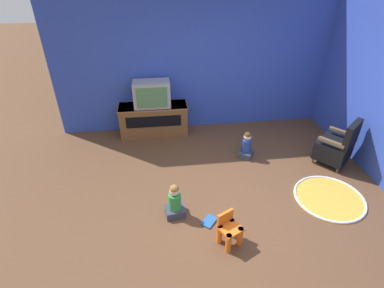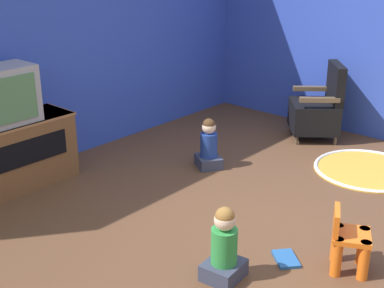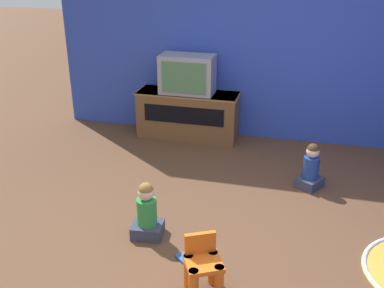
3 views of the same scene
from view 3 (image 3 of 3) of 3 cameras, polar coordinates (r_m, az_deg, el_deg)
The scene contains 8 objects.
ground_plane at distance 4.13m, azimuth 6.68°, elevation -12.14°, with size 30.00×30.00×0.00m, color brown.
wall_back at distance 5.99m, azimuth 8.98°, elevation 14.03°, with size 5.59×0.12×2.89m.
tv_cabinet at distance 6.14m, azimuth -0.52°, elevation 3.80°, with size 1.37×0.47×0.64m.
television at distance 5.95m, azimuth -0.60°, elevation 8.84°, with size 0.71×0.38×0.51m.
yellow_kid_chair at distance 3.48m, azimuth 1.40°, elevation -15.53°, with size 0.35×0.35×0.46m.
child_watching_left at distance 5.02m, azimuth 14.86°, elevation -3.05°, with size 0.33×0.34×0.52m.
child_watching_center at distance 4.08m, azimuth -5.74°, elevation -8.74°, with size 0.30×0.27×0.54m.
book at distance 3.92m, azimuth -0.13°, elevation -13.99°, with size 0.26×0.27×0.02m.
Camera 3 is at (0.38, -3.35, 2.40)m, focal length 42.00 mm.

